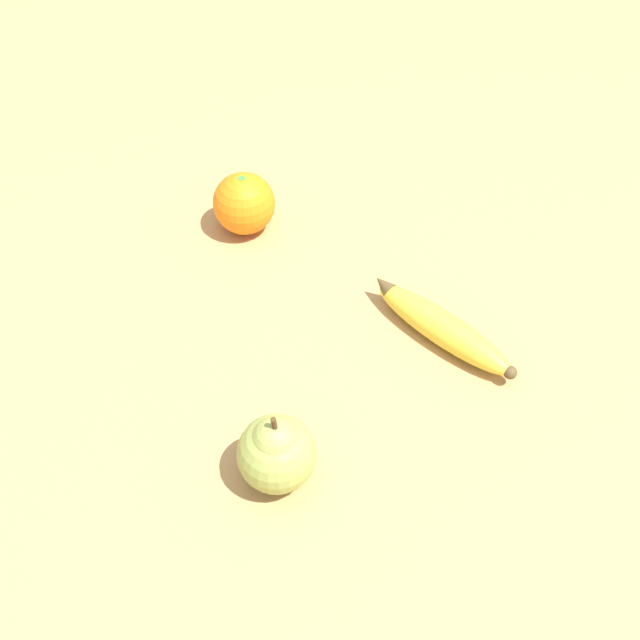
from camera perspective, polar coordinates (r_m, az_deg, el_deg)
ground_plane at (r=0.77m, az=-0.96°, el=-6.70°), size 3.00×3.00×0.00m
banana at (r=0.83m, az=9.22°, el=-0.52°), size 0.10×0.19×0.04m
orange at (r=0.94m, az=-5.80°, el=8.83°), size 0.08×0.08×0.08m
pear at (r=0.70m, az=-3.33°, el=-9.97°), size 0.07×0.07×0.09m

